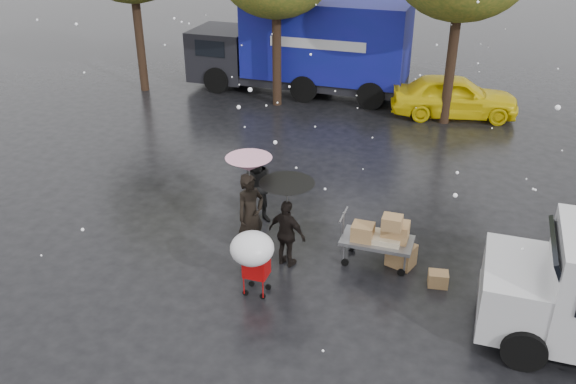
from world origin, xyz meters
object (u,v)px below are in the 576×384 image
(shopping_cart, at_px, (253,251))
(blue_truck, at_px, (305,47))
(person_black, at_px, (287,234))
(yellow_taxi, at_px, (454,96))
(person_pink, at_px, (251,215))
(vendor_cart, at_px, (381,234))

(shopping_cart, height_order, blue_truck, blue_truck)
(person_black, xyz_separation_m, yellow_taxi, (2.54, 10.57, -0.03))
(person_pink, height_order, yellow_taxi, person_pink)
(shopping_cart, height_order, yellow_taxi, shopping_cart)
(shopping_cart, bearing_deg, vendor_cart, 42.68)
(person_pink, height_order, vendor_cart, person_pink)
(person_pink, xyz_separation_m, person_black, (0.90, -0.21, -0.18))
(person_pink, distance_m, person_black, 0.94)
(person_black, height_order, shopping_cart, person_black)
(person_pink, bearing_deg, shopping_cart, -126.58)
(person_pink, xyz_separation_m, yellow_taxi, (3.44, 10.35, -0.21))
(vendor_cart, bearing_deg, person_pink, -170.88)
(person_pink, relative_size, yellow_taxi, 0.44)
(person_black, relative_size, blue_truck, 0.18)
(vendor_cart, relative_size, shopping_cart, 1.04)
(vendor_cart, xyz_separation_m, shopping_cart, (-2.12, -1.95, 0.34))
(shopping_cart, bearing_deg, person_black, 79.03)
(person_black, distance_m, shopping_cart, 1.36)
(person_pink, relative_size, vendor_cart, 1.24)
(blue_truck, relative_size, yellow_taxi, 1.94)
(vendor_cart, bearing_deg, blue_truck, 114.76)
(person_pink, distance_m, yellow_taxi, 10.91)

